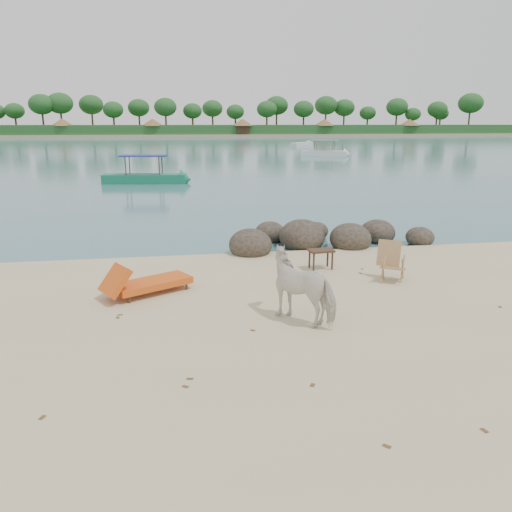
{
  "coord_description": "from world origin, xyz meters",
  "views": [
    {
      "loc": [
        -2.14,
        -7.66,
        3.62
      ],
      "look_at": [
        -0.54,
        2.0,
        1.0
      ],
      "focal_mm": 35.0,
      "sensor_mm": 36.0,
      "label": 1
    }
  ],
  "objects_px": {
    "lounge_chair": "(152,280)",
    "boat_near": "(144,160)",
    "side_table": "(321,260)",
    "boulders": "(318,238)",
    "cow": "(304,287)",
    "deck_chair": "(393,263)"
  },
  "relations": [
    {
      "from": "side_table",
      "to": "lounge_chair",
      "type": "bearing_deg",
      "value": -169.63
    },
    {
      "from": "cow",
      "to": "boulders",
      "type": "bearing_deg",
      "value": -150.63
    },
    {
      "from": "boulders",
      "to": "boat_near",
      "type": "xyz_separation_m",
      "value": [
        -6.05,
        17.83,
        1.2
      ]
    },
    {
      "from": "boulders",
      "to": "cow",
      "type": "xyz_separation_m",
      "value": [
        -1.96,
        -5.8,
        0.45
      ]
    },
    {
      "from": "boulders",
      "to": "boat_near",
      "type": "bearing_deg",
      "value": 108.75
    },
    {
      "from": "deck_chair",
      "to": "boat_near",
      "type": "xyz_separation_m",
      "value": [
        -6.73,
        21.71,
        0.95
      ]
    },
    {
      "from": "side_table",
      "to": "boat_near",
      "type": "bearing_deg",
      "value": 99.24
    },
    {
      "from": "cow",
      "to": "deck_chair",
      "type": "bearing_deg",
      "value": 174.06
    },
    {
      "from": "boulders",
      "to": "side_table",
      "type": "bearing_deg",
      "value": -104.68
    },
    {
      "from": "deck_chair",
      "to": "boulders",
      "type": "bearing_deg",
      "value": 132.56
    },
    {
      "from": "lounge_chair",
      "to": "side_table",
      "type": "bearing_deg",
      "value": -13.47
    },
    {
      "from": "lounge_chair",
      "to": "boat_near",
      "type": "xyz_separation_m",
      "value": [
        -1.21,
        21.63,
        1.09
      ]
    },
    {
      "from": "cow",
      "to": "lounge_chair",
      "type": "height_order",
      "value": "cow"
    },
    {
      "from": "side_table",
      "to": "boat_near",
      "type": "distance_m",
      "value": 21.18
    },
    {
      "from": "lounge_chair",
      "to": "boat_near",
      "type": "distance_m",
      "value": 21.7
    },
    {
      "from": "boat_near",
      "to": "lounge_chair",
      "type": "bearing_deg",
      "value": -78.84
    },
    {
      "from": "cow",
      "to": "boat_near",
      "type": "xyz_separation_m",
      "value": [
        -4.09,
        23.63,
        0.75
      ]
    },
    {
      "from": "boulders",
      "to": "side_table",
      "type": "xyz_separation_m",
      "value": [
        -0.69,
        -2.63,
        0.04
      ]
    },
    {
      "from": "lounge_chair",
      "to": "boat_near",
      "type": "height_order",
      "value": "boat_near"
    },
    {
      "from": "deck_chair",
      "to": "boat_near",
      "type": "bearing_deg",
      "value": 139.82
    },
    {
      "from": "cow",
      "to": "boat_near",
      "type": "height_order",
      "value": "boat_near"
    },
    {
      "from": "cow",
      "to": "deck_chair",
      "type": "height_order",
      "value": "cow"
    }
  ]
}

